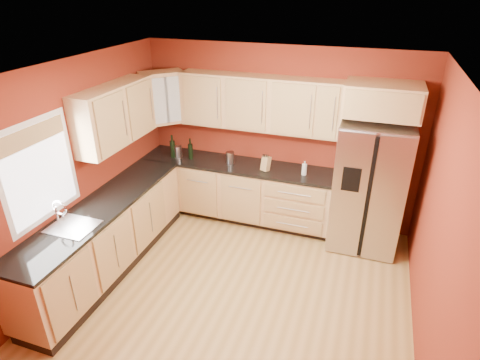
{
  "coord_description": "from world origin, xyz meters",
  "views": [
    {
      "loc": [
        1.26,
        -3.42,
        3.36
      ],
      "look_at": [
        -0.22,
        0.9,
        1.07
      ],
      "focal_mm": 30.0,
      "sensor_mm": 36.0,
      "label": 1
    }
  ],
  "objects_px": {
    "refrigerator": "(369,186)",
    "knife_block": "(266,164)",
    "soap_dispenser": "(304,168)",
    "wine_bottle_a": "(172,146)",
    "canister_left": "(178,152)"
  },
  "relations": [
    {
      "from": "canister_left",
      "to": "wine_bottle_a",
      "type": "bearing_deg",
      "value": -162.6
    },
    {
      "from": "soap_dispenser",
      "to": "refrigerator",
      "type": "bearing_deg",
      "value": -1.03
    },
    {
      "from": "refrigerator",
      "to": "canister_left",
      "type": "xyz_separation_m",
      "value": [
        -2.82,
        0.01,
        0.12
      ]
    },
    {
      "from": "wine_bottle_a",
      "to": "soap_dispenser",
      "type": "relative_size",
      "value": 1.75
    },
    {
      "from": "knife_block",
      "to": "soap_dispenser",
      "type": "bearing_deg",
      "value": 25.91
    },
    {
      "from": "soap_dispenser",
      "to": "wine_bottle_a",
      "type": "bearing_deg",
      "value": -179.27
    },
    {
      "from": "canister_left",
      "to": "refrigerator",
      "type": "bearing_deg",
      "value": -0.29
    },
    {
      "from": "soap_dispenser",
      "to": "knife_block",
      "type": "bearing_deg",
      "value": -176.9
    },
    {
      "from": "refrigerator",
      "to": "knife_block",
      "type": "bearing_deg",
      "value": -179.44
    },
    {
      "from": "canister_left",
      "to": "soap_dispenser",
      "type": "height_order",
      "value": "soap_dispenser"
    },
    {
      "from": "wine_bottle_a",
      "to": "soap_dispenser",
      "type": "xyz_separation_m",
      "value": [
        2.02,
        0.03,
        -0.08
      ]
    },
    {
      "from": "wine_bottle_a",
      "to": "soap_dispenser",
      "type": "distance_m",
      "value": 2.02
    },
    {
      "from": "wine_bottle_a",
      "to": "knife_block",
      "type": "bearing_deg",
      "value": -0.15
    },
    {
      "from": "knife_block",
      "to": "soap_dispenser",
      "type": "height_order",
      "value": "knife_block"
    },
    {
      "from": "canister_left",
      "to": "knife_block",
      "type": "relative_size",
      "value": 0.87
    }
  ]
}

